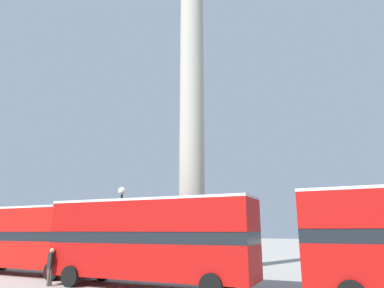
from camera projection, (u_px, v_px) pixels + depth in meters
ground_plane at (192, 273)px, 22.46m from camera, size 200.00×200.00×0.00m
monument_column at (192, 136)px, 24.75m from camera, size 5.27×5.27×25.58m
bus_a at (150, 238)px, 17.06m from camera, size 10.83×3.58×4.24m
bus_b at (28, 237)px, 22.13m from camera, size 10.76×3.29×4.18m
equestrian_statue at (101, 243)px, 31.61m from camera, size 3.65×2.89×5.60m
street_lamp at (121, 217)px, 22.26m from camera, size 0.51×0.51×5.50m
pedestrian_near_lamp at (51, 264)px, 17.44m from camera, size 0.37×0.51×1.82m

